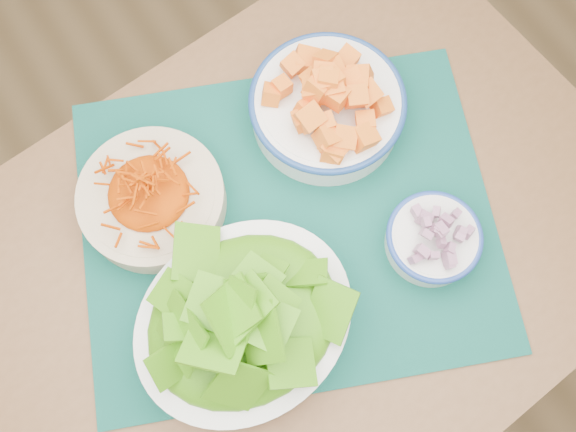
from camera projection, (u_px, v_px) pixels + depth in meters
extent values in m
plane|color=#9A784A|center=(251.00, 228.00, 1.72)|extent=(4.00, 4.00, 0.00)
cube|color=brown|center=(270.00, 269.00, 0.94)|extent=(1.16, 0.83, 0.04)
cylinder|color=brown|center=(558.00, 285.00, 1.31)|extent=(0.06, 0.06, 0.71)
cylinder|color=brown|center=(366.00, 72.00, 1.46)|extent=(0.06, 0.06, 0.71)
cube|color=#06332D|center=(288.00, 223.00, 0.94)|extent=(0.74, 0.68, 0.00)
cylinder|color=beige|center=(153.00, 200.00, 0.92)|extent=(0.26, 0.26, 0.05)
ellipsoid|color=#CC4500|center=(147.00, 190.00, 0.88)|extent=(0.18, 0.18, 0.03)
cylinder|color=white|center=(327.00, 109.00, 0.96)|extent=(0.25, 0.25, 0.06)
torus|color=navy|center=(328.00, 101.00, 0.94)|extent=(0.23, 0.23, 0.01)
ellipsoid|color=orange|center=(329.00, 90.00, 0.90)|extent=(0.20, 0.20, 0.06)
ellipsoid|color=#277405|center=(241.00, 315.00, 0.79)|extent=(0.26, 0.22, 0.08)
cylinder|color=silver|center=(432.00, 240.00, 0.90)|extent=(0.16, 0.16, 0.04)
torus|color=#213F97|center=(435.00, 237.00, 0.89)|extent=(0.13, 0.13, 0.01)
ellipsoid|color=#6F1D47|center=(438.00, 233.00, 0.87)|extent=(0.11, 0.11, 0.03)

